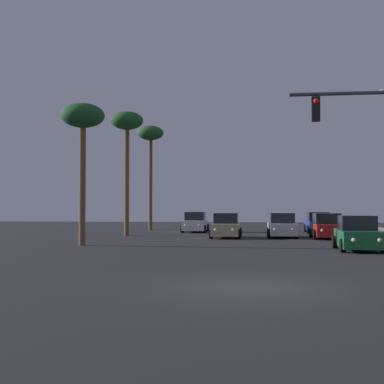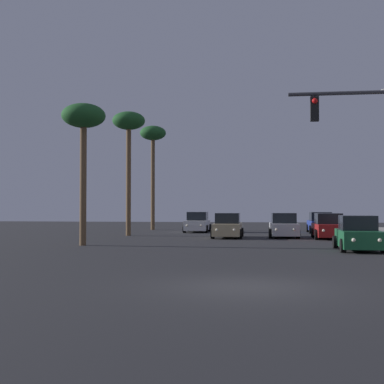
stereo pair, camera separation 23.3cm
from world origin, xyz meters
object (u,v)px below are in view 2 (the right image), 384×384
(palm_tree_near, at_px, (84,123))
(palm_tree_far, at_px, (153,139))
(car_tan, at_px, (228,227))
(car_green, at_px, (358,235))
(car_blue, at_px, (320,223))
(car_silver, at_px, (284,226))
(palm_tree_mid, at_px, (129,128))
(car_white, at_px, (197,223))
(car_red, at_px, (329,227))

(palm_tree_near, height_order, palm_tree_far, palm_tree_far)
(car_tan, xyz_separation_m, palm_tree_far, (-7.65, 11.69, 7.56))
(car_green, bearing_deg, car_blue, -88.42)
(car_green, xyz_separation_m, car_tan, (-6.94, 9.81, 0.00))
(car_blue, height_order, car_green, same)
(car_blue, relative_size, car_silver, 1.00)
(car_tan, relative_size, palm_tree_mid, 0.47)
(car_white, bearing_deg, car_green, 118.79)
(car_red, bearing_deg, car_tan, -2.78)
(car_green, bearing_deg, car_silver, -71.89)
(car_green, bearing_deg, palm_tree_near, -4.23)
(car_silver, bearing_deg, car_green, 104.45)
(car_tan, xyz_separation_m, car_red, (6.69, -0.18, 0.00))
(car_tan, bearing_deg, car_red, 178.42)
(car_green, xyz_separation_m, car_red, (-0.25, 9.63, 0.00))
(car_tan, distance_m, palm_tree_mid, 10.41)
(car_blue, height_order, car_tan, same)
(car_green, distance_m, car_white, 20.39)
(palm_tree_near, distance_m, palm_tree_far, 20.07)
(car_white, height_order, car_tan, same)
(palm_tree_far, bearing_deg, car_tan, -56.79)
(car_white, bearing_deg, palm_tree_near, 74.68)
(car_green, height_order, car_silver, same)
(car_blue, distance_m, car_white, 10.06)
(car_silver, xyz_separation_m, palm_tree_mid, (-11.17, 0.79, 7.15))
(car_silver, height_order, car_red, same)
(car_green, relative_size, palm_tree_mid, 0.48)
(car_white, height_order, palm_tree_near, palm_tree_near)
(palm_tree_mid, bearing_deg, car_blue, 23.46)
(palm_tree_mid, bearing_deg, car_tan, -12.93)
(car_white, distance_m, car_red, 12.70)
(car_red, height_order, palm_tree_near, palm_tree_near)
(car_green, xyz_separation_m, car_white, (-10.00, 17.77, 0.00))
(car_green, xyz_separation_m, palm_tree_near, (-14.28, 1.50, 5.96))
(car_tan, distance_m, palm_tree_near, 12.59)
(palm_tree_near, bearing_deg, palm_tree_far, 90.89)
(car_white, bearing_deg, palm_tree_far, -39.68)
(car_red, relative_size, palm_tree_mid, 0.48)
(palm_tree_mid, height_order, palm_tree_far, palm_tree_far)
(car_blue, xyz_separation_m, car_green, (-0.06, -17.74, 0.00))
(palm_tree_far, bearing_deg, car_white, -39.09)
(car_white, distance_m, palm_tree_mid, 10.44)
(palm_tree_near, bearing_deg, car_white, 75.26)
(car_blue, relative_size, palm_tree_near, 0.56)
(car_white, relative_size, palm_tree_mid, 0.47)
(car_silver, relative_size, car_red, 1.00)
(car_red, xyz_separation_m, palm_tree_far, (-14.34, 11.87, 7.56))
(palm_tree_near, xyz_separation_m, palm_tree_far, (-0.31, 20.00, 1.60))
(car_white, height_order, palm_tree_far, palm_tree_far)
(car_green, bearing_deg, palm_tree_far, -54.06)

